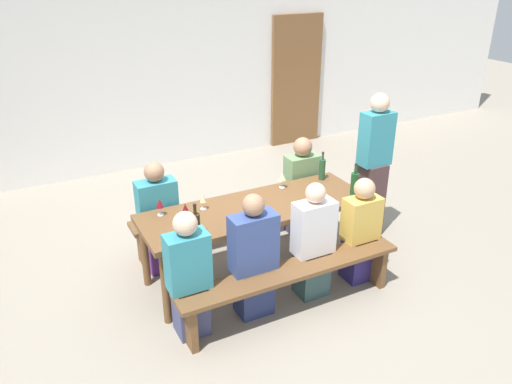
% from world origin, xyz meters
% --- Properties ---
extents(ground_plane, '(24.00, 24.00, 0.00)m').
position_xyz_m(ground_plane, '(0.00, 0.00, 0.00)').
color(ground_plane, gray).
extents(back_wall, '(14.00, 0.20, 3.20)m').
position_xyz_m(back_wall, '(0.00, 3.39, 1.60)').
color(back_wall, white).
rests_on(back_wall, ground).
extents(wooden_door, '(0.90, 0.06, 2.10)m').
position_xyz_m(wooden_door, '(2.43, 3.25, 1.05)').
color(wooden_door, brown).
rests_on(wooden_door, ground).
extents(tasting_table, '(2.21, 0.75, 0.75)m').
position_xyz_m(tasting_table, '(0.00, 0.00, 0.67)').
color(tasting_table, brown).
rests_on(tasting_table, ground).
extents(bench_near, '(2.11, 0.30, 0.45)m').
position_xyz_m(bench_near, '(0.00, -0.67, 0.36)').
color(bench_near, brown).
rests_on(bench_near, ground).
extents(bench_far, '(2.11, 0.30, 0.45)m').
position_xyz_m(bench_far, '(0.00, 0.67, 0.36)').
color(bench_far, brown).
rests_on(bench_far, ground).
extents(wine_bottle_0, '(0.08, 0.08, 0.32)m').
position_xyz_m(wine_bottle_0, '(0.99, -0.20, 0.87)').
color(wine_bottle_0, '#194723').
rests_on(wine_bottle_0, tasting_table).
extents(wine_bottle_1, '(0.07, 0.07, 0.31)m').
position_xyz_m(wine_bottle_1, '(0.92, 0.25, 0.87)').
color(wine_bottle_1, '#234C2D').
rests_on(wine_bottle_1, tasting_table).
extents(wine_bottle_2, '(0.08, 0.08, 0.29)m').
position_xyz_m(wine_bottle_2, '(-0.70, -0.25, 0.86)').
color(wine_bottle_2, '#332814').
rests_on(wine_bottle_2, tasting_table).
extents(wine_glass_0, '(0.07, 0.07, 0.16)m').
position_xyz_m(wine_glass_0, '(-0.86, 0.24, 0.87)').
color(wine_glass_0, silver).
rests_on(wine_glass_0, tasting_table).
extents(wine_glass_1, '(0.08, 0.08, 0.16)m').
position_xyz_m(wine_glass_1, '(0.44, 0.26, 0.87)').
color(wine_glass_1, silver).
rests_on(wine_glass_1, tasting_table).
extents(wine_glass_2, '(0.06, 0.06, 0.15)m').
position_xyz_m(wine_glass_2, '(-0.46, 0.18, 0.85)').
color(wine_glass_2, silver).
rests_on(wine_glass_2, tasting_table).
extents(wine_glass_3, '(0.07, 0.07, 0.18)m').
position_xyz_m(wine_glass_3, '(-0.69, 0.01, 0.88)').
color(wine_glass_3, silver).
rests_on(wine_glass_3, tasting_table).
extents(wine_glass_4, '(0.08, 0.08, 0.17)m').
position_xyz_m(wine_glass_4, '(0.57, -0.17, 0.86)').
color(wine_glass_4, silver).
rests_on(wine_glass_4, tasting_table).
extents(seated_guest_near_0, '(0.35, 0.24, 1.14)m').
position_xyz_m(seated_guest_near_0, '(-0.88, -0.52, 0.54)').
color(seated_guest_near_0, '#414770').
rests_on(seated_guest_near_0, ground).
extents(seated_guest_near_1, '(0.40, 0.24, 1.16)m').
position_xyz_m(seated_guest_near_1, '(-0.30, -0.52, 0.54)').
color(seated_guest_near_1, navy).
rests_on(seated_guest_near_1, ground).
extents(seated_guest_near_2, '(0.37, 0.24, 1.13)m').
position_xyz_m(seated_guest_near_2, '(0.31, -0.52, 0.53)').
color(seated_guest_near_2, '#365558').
rests_on(seated_guest_near_2, ground).
extents(seated_guest_near_3, '(0.35, 0.24, 1.07)m').
position_xyz_m(seated_guest_near_3, '(0.85, -0.52, 0.51)').
color(seated_guest_near_3, navy).
rests_on(seated_guest_near_3, ground).
extents(seated_guest_far_0, '(0.38, 0.24, 1.16)m').
position_xyz_m(seated_guest_far_0, '(-0.81, 0.52, 0.55)').
color(seated_guest_far_0, '#572A72').
rests_on(seated_guest_far_0, ground).
extents(seated_guest_far_1, '(0.36, 0.24, 1.14)m').
position_xyz_m(seated_guest_far_1, '(0.84, 0.52, 0.55)').
color(seated_guest_far_1, '#3D3A50').
rests_on(seated_guest_far_1, ground).
extents(standing_host, '(0.34, 0.24, 1.64)m').
position_xyz_m(standing_host, '(1.51, 0.14, 0.80)').
color(standing_host, '#4B3435').
rests_on(standing_host, ground).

